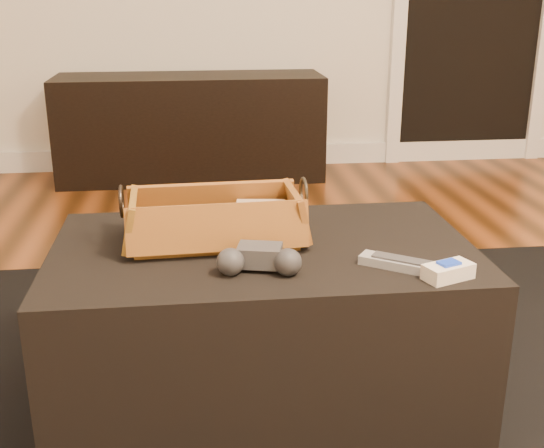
{
  "coord_description": "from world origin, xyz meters",
  "views": [
    {
      "loc": [
        -0.36,
        -1.26,
        1.01
      ],
      "look_at": [
        -0.19,
        0.23,
        0.49
      ],
      "focal_mm": 45.0,
      "sensor_mm": 36.0,
      "label": 1
    }
  ],
  "objects": [
    {
      "name": "baseboard",
      "position": [
        0.0,
        2.73,
        0.06
      ],
      "size": [
        5.0,
        0.04,
        0.12
      ],
      "primitive_type": "cube",
      "color": "white",
      "rests_on": "floor"
    },
    {
      "name": "media_cabinet",
      "position": [
        -0.37,
        2.51,
        0.28
      ],
      "size": [
        1.44,
        0.45,
        0.57
      ],
      "primitive_type": "cube",
      "color": "black",
      "rests_on": "floor"
    },
    {
      "name": "area_rug",
      "position": [
        -0.21,
        0.2,
        0.01
      ],
      "size": [
        2.6,
        2.0,
        0.01
      ],
      "primitive_type": "cube",
      "color": "black",
      "rests_on": "floor"
    },
    {
      "name": "ottoman",
      "position": [
        -0.21,
        0.25,
        0.22
      ],
      "size": [
        1.0,
        0.6,
        0.42
      ],
      "primitive_type": "cube",
      "color": "black",
      "rests_on": "area_rug"
    },
    {
      "name": "tv_remote",
      "position": [
        -0.34,
        0.27,
        0.46
      ],
      "size": [
        0.23,
        0.08,
        0.02
      ],
      "primitive_type": "cube",
      "rotation": [
        0.0,
        0.0,
        0.15
      ],
      "color": "black",
      "rests_on": "wicker_basket"
    },
    {
      "name": "cloth_bundle",
      "position": [
        -0.2,
        0.33,
        0.48
      ],
      "size": [
        0.13,
        0.1,
        0.07
      ],
      "primitive_type": "cube",
      "rotation": [
        0.0,
        0.0,
        -0.13
      ],
      "color": "tan",
      "rests_on": "wicker_basket"
    },
    {
      "name": "wicker_basket",
      "position": [
        -0.32,
        0.29,
        0.48
      ],
      "size": [
        0.44,
        0.25,
        0.15
      ],
      "color": "#8A601F",
      "rests_on": "ottoman"
    },
    {
      "name": "game_controller",
      "position": [
        -0.23,
        0.09,
        0.46
      ],
      "size": [
        0.19,
        0.12,
        0.06
      ],
      "color": "#343537",
      "rests_on": "ottoman"
    },
    {
      "name": "silver_remote",
      "position": [
        0.09,
        0.07,
        0.44
      ],
      "size": [
        0.2,
        0.16,
        0.02
      ],
      "color": "#97999E",
      "rests_on": "ottoman"
    },
    {
      "name": "cream_gadget",
      "position": [
        0.16,
        0.01,
        0.45
      ],
      "size": [
        0.12,
        0.09,
        0.04
      ],
      "color": "silver",
      "rests_on": "ottoman"
    }
  ]
}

